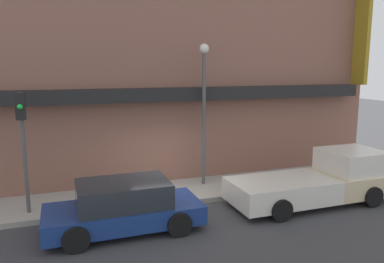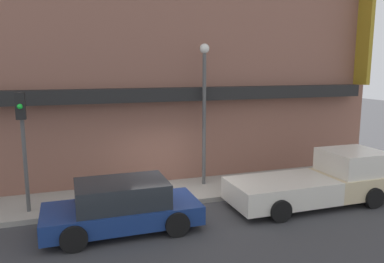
{
  "view_description": "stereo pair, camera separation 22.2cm",
  "coord_description": "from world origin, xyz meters",
  "px_view_note": "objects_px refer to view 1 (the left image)",
  "views": [
    {
      "loc": [
        -3.49,
        -11.45,
        4.63
      ],
      "look_at": [
        0.98,
        0.99,
        2.37
      ],
      "focal_mm": 35.0,
      "sensor_mm": 36.0,
      "label": 1
    },
    {
      "loc": [
        -3.28,
        -11.53,
        4.63
      ],
      "look_at": [
        0.98,
        0.99,
        2.37
      ],
      "focal_mm": 35.0,
      "sensor_mm": 36.0,
      "label": 2
    }
  ],
  "objects_px": {
    "street_lamp": "(204,98)",
    "parked_car": "(124,207)",
    "traffic_light": "(22,132)",
    "pickup_truck": "(320,180)",
    "fire_hydrant": "(116,194)"
  },
  "relations": [
    {
      "from": "traffic_light",
      "to": "street_lamp",
      "type": "bearing_deg",
      "value": 8.7
    },
    {
      "from": "street_lamp",
      "to": "traffic_light",
      "type": "distance_m",
      "value": 6.33
    },
    {
      "from": "pickup_truck",
      "to": "street_lamp",
      "type": "relative_size",
      "value": 1.08
    },
    {
      "from": "fire_hydrant",
      "to": "street_lamp",
      "type": "bearing_deg",
      "value": 16.38
    },
    {
      "from": "parked_car",
      "to": "traffic_light",
      "type": "distance_m",
      "value": 3.82
    },
    {
      "from": "street_lamp",
      "to": "traffic_light",
      "type": "xyz_separation_m",
      "value": [
        -6.21,
        -0.95,
        -0.78
      ]
    },
    {
      "from": "pickup_truck",
      "to": "fire_hydrant",
      "type": "distance_m",
      "value": 7.03
    },
    {
      "from": "parked_car",
      "to": "street_lamp",
      "type": "height_order",
      "value": "street_lamp"
    },
    {
      "from": "pickup_truck",
      "to": "traffic_light",
      "type": "xyz_separation_m",
      "value": [
        -9.48,
        1.84,
        1.97
      ]
    },
    {
      "from": "pickup_truck",
      "to": "traffic_light",
      "type": "bearing_deg",
      "value": 169.03
    },
    {
      "from": "street_lamp",
      "to": "parked_car",
      "type": "bearing_deg",
      "value": -141.83
    },
    {
      "from": "pickup_truck",
      "to": "fire_hydrant",
      "type": "xyz_separation_m",
      "value": [
        -6.8,
        1.76,
        -0.26
      ]
    },
    {
      "from": "pickup_truck",
      "to": "parked_car",
      "type": "relative_size",
      "value": 1.3
    },
    {
      "from": "street_lamp",
      "to": "fire_hydrant",
      "type": "bearing_deg",
      "value": -163.62
    },
    {
      "from": "street_lamp",
      "to": "pickup_truck",
      "type": "bearing_deg",
      "value": -40.57
    }
  ]
}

